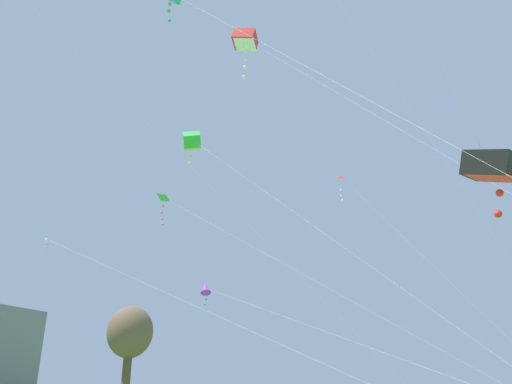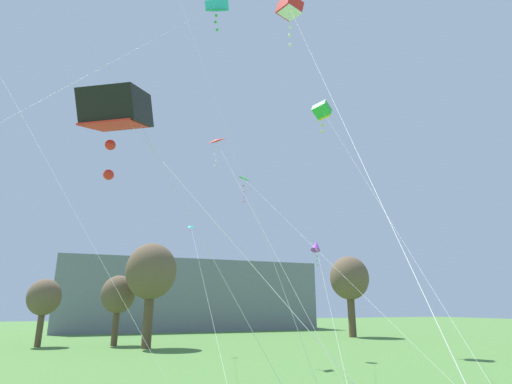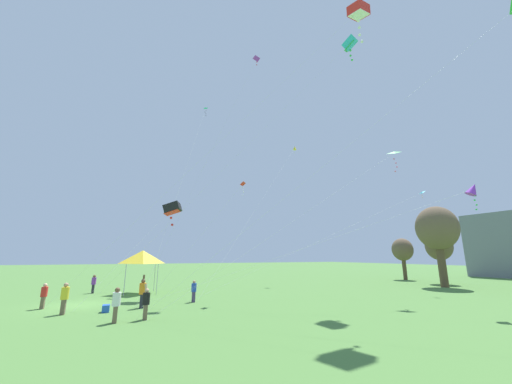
{
  "view_description": "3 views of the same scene",
  "coord_description": "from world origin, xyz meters",
  "px_view_note": "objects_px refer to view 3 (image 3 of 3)",
  "views": [
    {
      "loc": [
        -15.62,
        7.02,
        1.46
      ],
      "look_at": [
        2.18,
        14.75,
        9.08
      ],
      "focal_mm": 35.0,
      "sensor_mm": 36.0,
      "label": 1
    },
    {
      "loc": [
        -1.31,
        -1.93,
        3.31
      ],
      "look_at": [
        5.3,
        15.2,
        8.6
      ],
      "focal_mm": 28.0,
      "sensor_mm": 36.0,
      "label": 2
    },
    {
      "loc": [
        23.61,
        2.71,
        3.25
      ],
      "look_at": [
        0.88,
        12.89,
        8.84
      ],
      "focal_mm": 20.0,
      "sensor_mm": 36.0,
      "label": 3
    }
  ],
  "objects_px": {
    "kite_purple_diamond_1": "(472,190)",
    "person_blue_shirt": "(194,290)",
    "kite_cyan_delta_5": "(413,197)",
    "kite_yellow_diamond_10": "(294,149)",
    "person_yellow_shirt": "(64,297)",
    "kite_cyan_box_3": "(350,44)",
    "person_purple_shirt": "(94,283)",
    "person_white_shirt": "(116,304)",
    "kite_green_delta_7": "(393,154)",
    "kite_red_delta_8": "(241,186)",
    "festival_tent": "(143,257)",
    "kite_cyan_delta_6": "(204,113)",
    "kite_red_box_9": "(358,12)",
    "person_red_shirt": "(44,295)",
    "person_orange_shirt": "(142,292)",
    "cooler_box": "(106,308)",
    "kite_black_box_0": "(172,209)",
    "kite_purple_delta_4": "(256,61)",
    "person_black_shirt": "(146,302)"
  },
  "relations": [
    {
      "from": "person_yellow_shirt",
      "to": "kite_cyan_delta_5",
      "type": "bearing_deg",
      "value": -179.63
    },
    {
      "from": "kite_red_delta_8",
      "to": "kite_yellow_diamond_10",
      "type": "xyz_separation_m",
      "value": [
        -11.23,
        12.4,
        9.33
      ]
    },
    {
      "from": "person_orange_shirt",
      "to": "kite_green_delta_7",
      "type": "relative_size",
      "value": 0.1
    },
    {
      "from": "person_orange_shirt",
      "to": "kite_black_box_0",
      "type": "distance_m",
      "value": 7.84
    },
    {
      "from": "kite_yellow_diamond_10",
      "to": "person_blue_shirt",
      "type": "bearing_deg",
      "value": -55.29
    },
    {
      "from": "kite_cyan_delta_6",
      "to": "kite_red_box_9",
      "type": "distance_m",
      "value": 18.98
    },
    {
      "from": "person_orange_shirt",
      "to": "kite_cyan_delta_6",
      "type": "height_order",
      "value": "kite_cyan_delta_6"
    },
    {
      "from": "person_white_shirt",
      "to": "kite_cyan_box_3",
      "type": "height_order",
      "value": "kite_cyan_box_3"
    },
    {
      "from": "person_red_shirt",
      "to": "kite_red_delta_8",
      "type": "relative_size",
      "value": 0.17
    },
    {
      "from": "person_red_shirt",
      "to": "person_blue_shirt",
      "type": "height_order",
      "value": "person_red_shirt"
    },
    {
      "from": "festival_tent",
      "to": "kite_red_box_9",
      "type": "height_order",
      "value": "kite_red_box_9"
    },
    {
      "from": "kite_cyan_box_3",
      "to": "person_purple_shirt",
      "type": "bearing_deg",
      "value": -118.18
    },
    {
      "from": "person_white_shirt",
      "to": "kite_black_box_0",
      "type": "bearing_deg",
      "value": -66.54
    },
    {
      "from": "person_blue_shirt",
      "to": "kite_cyan_delta_5",
      "type": "height_order",
      "value": "kite_cyan_delta_5"
    },
    {
      "from": "person_white_shirt",
      "to": "person_blue_shirt",
      "type": "xyz_separation_m",
      "value": [
        -4.9,
        4.96,
        -0.09
      ]
    },
    {
      "from": "person_purple_shirt",
      "to": "person_blue_shirt",
      "type": "height_order",
      "value": "person_purple_shirt"
    },
    {
      "from": "kite_black_box_0",
      "to": "kite_cyan_box_3",
      "type": "height_order",
      "value": "kite_cyan_box_3"
    },
    {
      "from": "person_white_shirt",
      "to": "kite_cyan_delta_5",
      "type": "bearing_deg",
      "value": -128.88
    },
    {
      "from": "cooler_box",
      "to": "kite_purple_delta_4",
      "type": "height_order",
      "value": "kite_purple_delta_4"
    },
    {
      "from": "cooler_box",
      "to": "kite_black_box_0",
      "type": "relative_size",
      "value": 0.08
    },
    {
      "from": "person_yellow_shirt",
      "to": "kite_purple_diamond_1",
      "type": "xyz_separation_m",
      "value": [
        9.49,
        23.23,
        6.54
      ]
    },
    {
      "from": "person_purple_shirt",
      "to": "kite_purple_diamond_1",
      "type": "height_order",
      "value": "kite_purple_diamond_1"
    },
    {
      "from": "kite_purple_diamond_1",
      "to": "kite_cyan_box_3",
      "type": "relative_size",
      "value": 0.79
    },
    {
      "from": "person_red_shirt",
      "to": "kite_black_box_0",
      "type": "distance_m",
      "value": 10.29
    },
    {
      "from": "person_white_shirt",
      "to": "person_red_shirt",
      "type": "height_order",
      "value": "person_white_shirt"
    },
    {
      "from": "kite_green_delta_7",
      "to": "kite_purple_diamond_1",
      "type": "bearing_deg",
      "value": 2.01
    },
    {
      "from": "cooler_box",
      "to": "person_yellow_shirt",
      "type": "relative_size",
      "value": 0.34
    },
    {
      "from": "festival_tent",
      "to": "person_yellow_shirt",
      "type": "relative_size",
      "value": 2.16
    },
    {
      "from": "person_orange_shirt",
      "to": "kite_yellow_diamond_10",
      "type": "xyz_separation_m",
      "value": [
        -12.02,
        19.41,
        17.2
      ]
    },
    {
      "from": "kite_black_box_0",
      "to": "kite_red_box_9",
      "type": "xyz_separation_m",
      "value": [
        10.37,
        12.51,
        15.81
      ]
    },
    {
      "from": "kite_red_delta_8",
      "to": "kite_cyan_delta_5",
      "type": "bearing_deg",
      "value": 80.79
    },
    {
      "from": "kite_purple_diamond_1",
      "to": "person_blue_shirt",
      "type": "bearing_deg",
      "value": -125.14
    },
    {
      "from": "person_black_shirt",
      "to": "person_purple_shirt",
      "type": "height_order",
      "value": "person_black_shirt"
    },
    {
      "from": "kite_purple_delta_4",
      "to": "kite_cyan_box_3",
      "type": "bearing_deg",
      "value": 49.12
    },
    {
      "from": "kite_purple_delta_4",
      "to": "kite_red_delta_8",
      "type": "distance_m",
      "value": 16.48
    },
    {
      "from": "cooler_box",
      "to": "person_yellow_shirt",
      "type": "bearing_deg",
      "value": -94.62
    },
    {
      "from": "person_blue_shirt",
      "to": "kite_red_box_9",
      "type": "height_order",
      "value": "kite_red_box_9"
    },
    {
      "from": "person_white_shirt",
      "to": "kite_purple_delta_4",
      "type": "bearing_deg",
      "value": -96.3
    },
    {
      "from": "kite_black_box_0",
      "to": "kite_red_delta_8",
      "type": "relative_size",
      "value": 0.84
    },
    {
      "from": "person_red_shirt",
      "to": "kite_purple_diamond_1",
      "type": "xyz_separation_m",
      "value": [
        12.12,
        24.75,
        6.64
      ]
    },
    {
      "from": "cooler_box",
      "to": "kite_cyan_delta_6",
      "type": "xyz_separation_m",
      "value": [
        -11.09,
        7.89,
        19.81
      ]
    },
    {
      "from": "festival_tent",
      "to": "kite_purple_delta_4",
      "type": "xyz_separation_m",
      "value": [
        3.03,
        9.94,
        21.38
      ]
    },
    {
      "from": "person_white_shirt",
      "to": "kite_red_box_9",
      "type": "xyz_separation_m",
      "value": [
        2.2,
        16.03,
        22.11
      ]
    },
    {
      "from": "kite_cyan_delta_6",
      "to": "kite_red_delta_8",
      "type": "height_order",
      "value": "kite_cyan_delta_6"
    },
    {
      "from": "kite_yellow_diamond_10",
      "to": "person_black_shirt",
      "type": "bearing_deg",
      "value": -50.97
    },
    {
      "from": "person_yellow_shirt",
      "to": "kite_purple_diamond_1",
      "type": "distance_m",
      "value": 25.93
    },
    {
      "from": "person_blue_shirt",
      "to": "kite_red_delta_8",
      "type": "bearing_deg",
      "value": 101.28
    },
    {
      "from": "person_orange_shirt",
      "to": "kite_red_delta_8",
      "type": "distance_m",
      "value": 10.58
    },
    {
      "from": "person_purple_shirt",
      "to": "kite_yellow_diamond_10",
      "type": "distance_m",
      "value": 28.91
    },
    {
      "from": "kite_cyan_box_3",
      "to": "kite_cyan_delta_5",
      "type": "bearing_deg",
      "value": 87.91
    }
  ]
}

